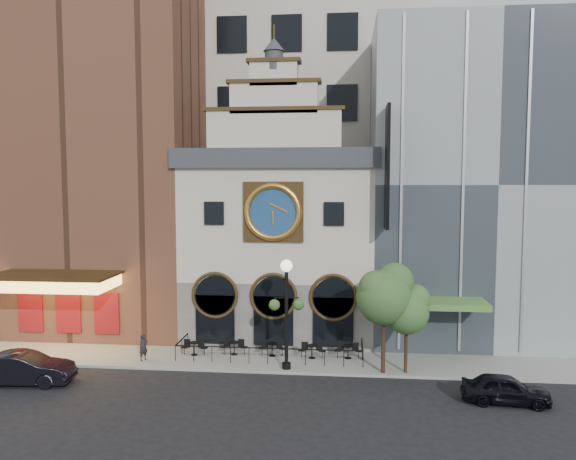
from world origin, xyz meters
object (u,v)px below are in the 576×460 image
(bistro_4, at_px, (348,351))
(tree_left, at_px, (407,308))
(pedestrian, at_px, (143,347))
(tree_right, at_px, (385,293))
(car_left, at_px, (23,369))
(car_right, at_px, (506,389))
(bistro_2, at_px, (272,348))
(bistro_3, at_px, (312,350))
(bistro_0, at_px, (194,347))
(lamppost, at_px, (286,302))
(bistro_1, at_px, (234,347))

(bistro_4, xyz_separation_m, tree_left, (3.09, -2.07, 3.02))
(pedestrian, relative_size, tree_right, 0.26)
(car_left, distance_m, tree_left, 20.12)
(car_left, relative_size, tree_left, 1.05)
(car_right, relative_size, tree_right, 0.68)
(pedestrian, xyz_separation_m, tree_left, (14.73, -0.56, 2.71))
(bistro_2, distance_m, bistro_3, 2.36)
(bistro_3, distance_m, car_right, 10.79)
(bistro_4, bearing_deg, car_left, -161.99)
(bistro_0, height_order, bistro_2, same)
(bistro_3, xyz_separation_m, lamppost, (-1.28, -1.97, 3.25))
(bistro_4, distance_m, tree_right, 4.83)
(bistro_2, relative_size, tree_left, 0.33)
(bistro_1, bearing_deg, pedestrian, -162.23)
(car_right, distance_m, lamppost, 11.62)
(bistro_2, distance_m, tree_left, 8.38)
(car_left, bearing_deg, bistro_2, -72.16)
(bistro_4, bearing_deg, tree_right, -49.31)
(bistro_1, bearing_deg, bistro_2, -0.77)
(bistro_3, bearing_deg, bistro_4, 4.20)
(car_right, bearing_deg, pedestrian, 83.60)
(pedestrian, distance_m, tree_right, 14.01)
(bistro_1, height_order, car_right, car_right)
(car_left, bearing_deg, tree_right, -86.54)
(bistro_2, xyz_separation_m, pedestrian, (-7.20, -1.55, 0.30))
(pedestrian, xyz_separation_m, lamppost, (8.27, -0.62, 2.95))
(bistro_1, relative_size, tree_left, 0.33)
(bistro_4, relative_size, pedestrian, 1.03)
(bistro_4, bearing_deg, pedestrian, -172.65)
(bistro_3, height_order, pedestrian, pedestrian)
(lamppost, bearing_deg, car_right, -26.53)
(pedestrian, bearing_deg, bistro_4, -48.36)
(bistro_3, xyz_separation_m, pedestrian, (-9.55, -1.35, 0.30))
(car_left, bearing_deg, car_right, -96.66)
(bistro_0, relative_size, lamppost, 0.26)
(bistro_3, distance_m, bistro_4, 2.09)
(bistro_0, bearing_deg, tree_left, -8.55)
(lamppost, bearing_deg, tree_left, -8.27)
(tree_right, bearing_deg, pedestrian, 177.02)
(bistro_2, xyz_separation_m, tree_right, (6.33, -2.26, 3.86))
(car_right, bearing_deg, bistro_0, 77.66)
(bistro_0, xyz_separation_m, car_left, (-7.53, -5.14, 0.21))
(bistro_1, xyz_separation_m, bistro_3, (4.61, -0.24, 0.00))
(bistro_0, xyz_separation_m, bistro_2, (4.59, 0.30, 0.00))
(bistro_1, height_order, car_left, car_left)
(bistro_3, xyz_separation_m, bistro_4, (2.08, 0.15, 0.00))
(car_right, bearing_deg, car_left, 95.27)
(tree_left, bearing_deg, car_left, -170.42)
(lamppost, distance_m, tree_right, 5.30)
(bistro_1, height_order, lamppost, lamppost)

